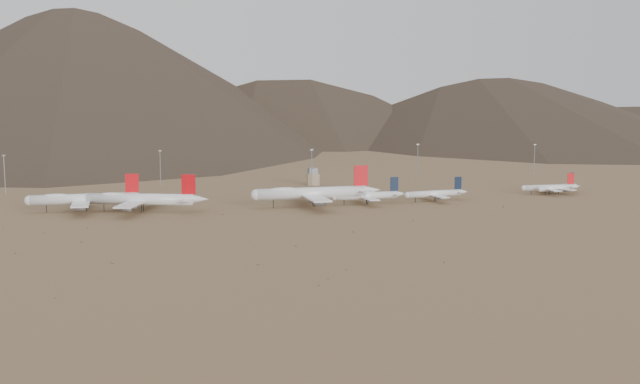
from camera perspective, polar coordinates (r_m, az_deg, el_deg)
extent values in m
plane|color=#99764F|center=(440.08, -0.70, -1.45)|extent=(3000.00, 3000.00, 0.00)
cylinder|color=white|center=(461.48, -16.44, -0.48)|extent=(56.82, 6.08, 5.87)
sphere|color=white|center=(463.76, -19.95, -0.58)|extent=(5.75, 5.75, 5.75)
cone|color=white|center=(460.94, -12.49, -0.30)|extent=(10.24, 5.32, 5.28)
cube|color=white|center=(461.66, -16.58, -0.59)|extent=(9.28, 52.10, 0.73)
cube|color=white|center=(460.86, -13.06, -0.30)|extent=(5.19, 19.80, 0.35)
cube|color=red|center=(459.91, -13.23, 0.63)|extent=(7.39, 0.56, 10.41)
cylinder|color=black|center=(463.57, -18.88, -1.15)|extent=(0.38, 0.38, 3.98)
cylinder|color=black|center=(463.56, -16.27, -1.05)|extent=(0.47, 0.47, 3.98)
cylinder|color=black|center=(460.65, -16.29, -1.10)|extent=(0.47, 0.47, 3.98)
ellipsoid|color=white|center=(462.24, -18.28, -0.33)|extent=(18.19, 4.47, 3.52)
cylinder|color=slate|center=(472.16, -16.51, -0.59)|extent=(5.69, 2.66, 2.64)
cylinder|color=slate|center=(451.56, -16.64, -0.95)|extent=(5.69, 2.66, 2.64)
cylinder|color=slate|center=(481.43, -16.46, -0.44)|extent=(5.69, 2.66, 2.64)
cylinder|color=slate|center=(442.29, -16.69, -1.12)|extent=(5.69, 2.66, 2.64)
cylinder|color=white|center=(450.75, -12.66, -0.50)|extent=(57.87, 25.28, 6.11)
sphere|color=white|center=(460.71, -16.17, -0.44)|extent=(5.99, 5.99, 5.99)
cone|color=white|center=(441.62, -8.57, -0.50)|extent=(11.87, 8.71, 5.50)
cube|color=white|center=(451.24, -12.80, -0.61)|extent=(26.82, 54.32, 0.76)
cube|color=white|center=(442.75, -9.17, -0.47)|extent=(11.82, 21.21, 0.37)
cube|color=red|center=(442.05, -9.34, 0.54)|extent=(7.44, 3.05, 10.85)
cylinder|color=black|center=(458.26, -15.11, -1.09)|extent=(0.39, 0.39, 4.14)
cylinder|color=black|center=(452.55, -12.44, -1.12)|extent=(0.49, 0.49, 4.14)
cylinder|color=black|center=(449.67, -12.56, -1.17)|extent=(0.49, 0.49, 4.14)
ellipsoid|color=white|center=(455.50, -14.51, -0.26)|extent=(19.39, 10.57, 3.67)
cylinder|color=slate|center=(461.67, -12.38, -0.61)|extent=(6.49, 4.55, 2.75)
cylinder|color=slate|center=(441.27, -13.23, -1.00)|extent=(6.49, 4.55, 2.75)
cylinder|color=slate|center=(470.88, -12.02, -0.44)|extent=(6.49, 4.55, 2.75)
cylinder|color=slate|center=(432.13, -13.64, -1.19)|extent=(6.49, 4.55, 2.75)
cylinder|color=white|center=(460.26, -0.60, -0.07)|extent=(64.68, 8.28, 6.67)
sphere|color=white|center=(453.18, -4.54, -0.21)|extent=(6.53, 6.53, 6.53)
cone|color=white|center=(470.63, 3.66, 0.14)|extent=(11.76, 6.29, 6.00)
cube|color=white|center=(460.07, -0.75, -0.20)|extent=(11.80, 59.39, 0.83)
cube|color=white|center=(468.96, 3.07, 0.14)|extent=(6.37, 22.62, 0.40)
cube|color=red|center=(467.54, 2.92, 1.18)|extent=(8.40, 0.81, 11.83)
cylinder|color=black|center=(455.85, -3.34, -0.87)|extent=(0.43, 0.43, 4.52)
cylinder|color=black|center=(462.95, -0.49, -0.73)|extent=(0.54, 0.54, 4.52)
cylinder|color=black|center=(459.76, -0.39, -0.78)|extent=(0.54, 0.54, 4.52)
ellipsoid|color=white|center=(456.07, -2.63, 0.08)|extent=(20.77, 5.52, 4.00)
cylinder|color=slate|center=(471.64, -1.11, -0.21)|extent=(6.53, 3.16, 3.00)
cylinder|color=slate|center=(448.96, -0.37, -0.60)|extent=(6.53, 3.16, 3.00)
cylinder|color=slate|center=(481.88, -1.43, -0.05)|extent=(6.53, 3.16, 3.00)
cylinder|color=slate|center=(438.79, -0.01, -0.79)|extent=(6.53, 3.16, 3.00)
cylinder|color=white|center=(470.70, 3.29, -0.26)|extent=(39.14, 6.92, 4.23)
sphere|color=white|center=(464.07, 1.05, -0.36)|extent=(4.14, 4.14, 4.14)
cone|color=white|center=(478.92, 5.72, -0.12)|extent=(7.26, 4.28, 3.80)
cube|color=white|center=(470.51, 3.20, -0.34)|extent=(8.53, 33.73, 0.53)
cube|color=white|center=(477.68, 5.38, -0.12)|extent=(4.38, 12.89, 0.25)
cube|color=#111C33|center=(476.64, 5.30, 0.57)|extent=(5.08, 0.73, 8.34)
cylinder|color=black|center=(466.48, 1.73, -0.77)|extent=(0.44, 0.44, 2.89)
cylinder|color=black|center=(472.45, 3.33, -0.67)|extent=(0.56, 0.56, 2.89)
cylinder|color=black|center=(470.50, 3.42, -0.71)|extent=(0.56, 0.56, 2.89)
cylinder|color=slate|center=(479.30, 2.80, -0.32)|extent=(4.02, 2.17, 1.90)
cylinder|color=slate|center=(462.04, 3.62, -0.62)|extent=(4.02, 2.17, 1.90)
cylinder|color=white|center=(486.91, 8.12, -0.12)|extent=(35.92, 8.34, 3.88)
sphere|color=white|center=(478.48, 6.25, -0.22)|extent=(3.80, 3.80, 3.80)
cone|color=white|center=(496.90, 10.13, 0.03)|extent=(6.82, 4.27, 3.49)
cube|color=white|center=(486.64, 8.04, -0.19)|extent=(9.52, 31.09, 0.48)
cube|color=white|center=(495.42, 9.85, 0.02)|extent=(4.65, 11.94, 0.23)
cube|color=#111C33|center=(494.39, 9.79, 0.64)|extent=(4.65, 0.93, 7.65)
cylinder|color=black|center=(481.40, 6.81, -0.57)|extent=(0.41, 0.41, 2.65)
cylinder|color=black|center=(488.53, 8.13, -0.48)|extent=(0.51, 0.51, 2.65)
cylinder|color=black|center=(486.86, 8.24, -0.51)|extent=(0.51, 0.51, 2.65)
cylinder|color=slate|center=(494.19, 7.56, -0.18)|extent=(3.76, 2.18, 1.74)
cylinder|color=slate|center=(479.38, 8.54, -0.43)|extent=(3.76, 2.18, 1.74)
cylinder|color=white|center=(534.28, 15.93, 0.31)|extent=(33.75, 5.14, 3.65)
sphere|color=white|center=(526.80, 14.30, 0.27)|extent=(3.58, 3.58, 3.58)
cone|color=white|center=(543.12, 17.69, 0.38)|extent=(6.19, 3.55, 3.29)
cube|color=white|center=(534.04, 15.86, 0.25)|extent=(6.66, 29.03, 0.46)
cube|color=white|center=(541.81, 17.45, 0.39)|extent=(3.51, 11.08, 0.22)
cube|color=red|center=(540.92, 17.40, 0.92)|extent=(4.38, 0.52, 7.21)
cylinder|color=black|center=(529.38, 14.78, -0.05)|extent=(0.38, 0.38, 2.50)
cylinder|color=black|center=(535.77, 15.93, 0.00)|extent=(0.48, 0.48, 2.50)
cylinder|color=black|center=(534.16, 16.02, -0.03)|extent=(0.48, 0.48, 2.50)
cylinder|color=slate|center=(541.28, 15.47, 0.26)|extent=(3.43, 1.79, 1.64)
cylinder|color=slate|center=(527.05, 16.26, 0.04)|extent=(3.43, 1.79, 1.64)
cylinder|color=white|center=(538.45, 16.49, 0.32)|extent=(31.33, 15.14, 3.51)
sphere|color=white|center=(525.89, 15.40, 0.20)|extent=(3.44, 3.44, 3.44)
cone|color=white|center=(552.71, 17.65, 0.48)|extent=(6.57, 5.07, 3.16)
cube|color=white|center=(538.01, 16.44, 0.26)|extent=(14.99, 27.65, 0.44)
cube|color=white|center=(550.65, 17.48, 0.47)|extent=(6.57, 10.85, 0.21)
cube|color=#111C33|center=(549.59, 17.46, 0.97)|extent=(4.02, 1.84, 6.92)
cylinder|color=black|center=(530.01, 15.72, -0.08)|extent=(0.37, 0.37, 2.40)
cylinder|color=black|center=(539.85, 16.44, 0.03)|extent=(0.46, 0.46, 2.40)
cylinder|color=black|center=(538.79, 16.59, 0.01)|extent=(0.46, 0.46, 2.40)
cylinder|color=slate|center=(542.88, 15.80, 0.26)|extent=(3.58, 2.66, 1.58)
cylinder|color=slate|center=(533.42, 17.09, 0.09)|extent=(3.58, 2.66, 1.58)
cube|color=tan|center=(562.12, -0.53, 0.90)|extent=(8.00, 8.00, 8.00)
cube|color=slate|center=(561.47, -0.53, 1.51)|extent=(6.00, 6.00, 4.00)
cylinder|color=gray|center=(546.60, -21.52, 1.09)|extent=(0.50, 0.50, 25.00)
cube|color=gray|center=(545.44, -21.58, 2.43)|extent=(2.00, 0.60, 0.80)
cylinder|color=gray|center=(558.05, -11.29, 1.59)|extent=(0.50, 0.50, 25.00)
cube|color=gray|center=(556.92, -11.32, 2.90)|extent=(2.00, 0.60, 0.80)
cylinder|color=gray|center=(554.84, -0.59, 1.70)|extent=(0.50, 0.50, 25.00)
cube|color=gray|center=(553.70, -0.59, 3.02)|extent=(2.00, 0.60, 0.80)
cylinder|color=gray|center=(612.06, 6.95, 2.19)|extent=(0.50, 0.50, 25.00)
cube|color=gray|center=(611.03, 6.97, 3.38)|extent=(2.00, 0.60, 0.80)
cylinder|color=gray|center=(626.41, 14.99, 2.11)|extent=(0.50, 0.50, 25.00)
cube|color=gray|center=(625.40, 15.03, 3.27)|extent=(2.00, 0.60, 0.80)
ellipsoid|color=brown|center=(318.48, 8.81, -4.95)|extent=(0.59, 0.59, 0.45)
ellipsoid|color=brown|center=(406.52, -16.20, -2.46)|extent=(0.67, 0.67, 0.39)
ellipsoid|color=brown|center=(414.76, 6.66, -2.01)|extent=(0.91, 0.91, 0.59)
ellipsoid|color=brown|center=(410.94, -13.69, -2.28)|extent=(0.51, 0.51, 0.31)
ellipsoid|color=brown|center=(276.74, -18.32, -7.14)|extent=(0.53, 0.53, 0.40)
ellipsoid|color=brown|center=(370.88, -16.60, -3.40)|extent=(0.87, 0.87, 0.63)
ellipsoid|color=brown|center=(311.64, -4.42, -5.13)|extent=(0.95, 0.95, 0.74)
ellipsoid|color=brown|center=(302.47, 1.89, -5.53)|extent=(0.67, 0.67, 0.35)
ellipsoid|color=brown|center=(323.45, -14.55, -4.88)|extent=(0.90, 0.90, 0.75)
ellipsoid|color=brown|center=(400.23, -19.01, -2.73)|extent=(0.67, 0.67, 0.37)
ellipsoid|color=brown|center=(469.55, 12.90, -1.03)|extent=(0.94, 0.94, 0.80)
ellipsoid|color=brown|center=(288.34, 0.59, -6.17)|extent=(0.63, 0.63, 0.41)
ellipsoid|color=brown|center=(279.06, -0.06, -6.63)|extent=(0.68, 0.68, 0.46)
ellipsoid|color=brown|center=(435.58, -6.94, -1.56)|extent=(0.98, 0.98, 0.62)
ellipsoid|color=brown|center=(346.58, -1.71, -3.83)|extent=(0.76, 0.76, 0.62)
ellipsoid|color=brown|center=(418.18, 7.77, -1.97)|extent=(0.57, 0.57, 0.35)
ellipsoid|color=brown|center=(422.80, -21.61, -2.31)|extent=(0.59, 0.59, 0.53)
ellipsoid|color=brown|center=(354.82, -20.85, -4.06)|extent=(0.81, 0.81, 0.63)
ellipsoid|color=brown|center=(380.09, 2.43, -2.83)|extent=(1.06, 1.06, 0.64)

